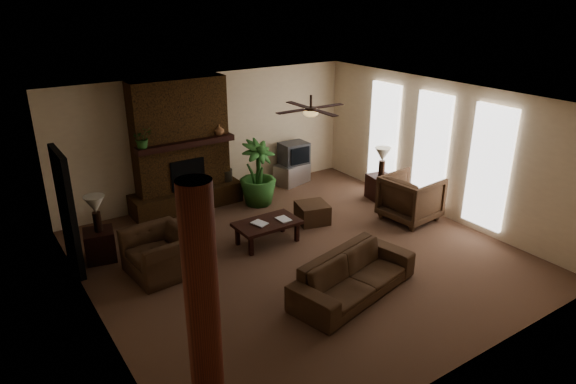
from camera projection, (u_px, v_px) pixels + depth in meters
room_shell at (301, 183)px, 8.69m from camera, size 7.00×7.00×7.00m
fireplace at (182, 157)px, 10.85m from camera, size 2.40×0.70×2.80m
windows at (431, 150)px, 10.65m from camera, size 0.08×3.65×2.35m
log_column at (202, 307)px, 5.31m from camera, size 0.36×0.36×2.80m
doorway at (67, 212)px, 8.42m from camera, size 0.10×1.00×2.10m
ceiling_fan at (311, 111)px, 8.71m from camera, size 1.35×1.35×0.37m
sofa at (354, 269)px, 7.91m from camera, size 2.31×1.12×0.87m
armchair_left at (159, 246)px, 8.49m from camera, size 0.82×1.18×0.98m
armchair_right at (411, 196)px, 10.48m from camera, size 1.04×1.10×1.04m
coffee_table at (267, 225)px, 9.54m from camera, size 1.20×0.70×0.43m
ottoman at (312, 213)px, 10.47m from camera, size 0.73×0.73×0.40m
tv_stand at (292, 173)px, 12.56m from camera, size 0.95×0.70×0.50m
tv at (294, 153)px, 12.39m from camera, size 0.66×0.54×0.52m
floor_vase at (225, 181)px, 11.54m from camera, size 0.34×0.34×0.77m
floor_plant at (258, 187)px, 11.29m from camera, size 1.16×1.60×0.81m
side_table_left at (100, 245)px, 8.99m from camera, size 0.59×0.59×0.55m
lamp_left at (95, 207)px, 8.73m from camera, size 0.45×0.45×0.65m
side_table_right at (380, 187)px, 11.63m from camera, size 0.57×0.57×0.55m
lamp_right at (383, 156)px, 11.37m from camera, size 0.39×0.39×0.65m
mantel_plant at (142, 140)px, 9.98m from camera, size 0.42×0.46×0.33m
mantel_vase at (219, 130)px, 10.89m from camera, size 0.28×0.29×0.22m
book_a at (255, 219)px, 9.30m from camera, size 0.22×0.09×0.29m
book_b at (279, 214)px, 9.50m from camera, size 0.21×0.02×0.29m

